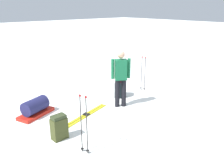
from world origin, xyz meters
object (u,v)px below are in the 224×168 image
at_px(skier_standing, 121,76).
at_px(ski_poles_planted_far, 143,72).
at_px(gear_sled, 35,108).
at_px(backpack_bright, 59,127).
at_px(ski_poles_planted_near, 84,122).
at_px(ski_pair_near, 86,115).
at_px(backpack_large_dark, 119,88).

xyz_separation_m(skier_standing, ski_poles_planted_far, (-0.52, 1.61, -0.27)).
relative_size(ski_poles_planted_far, gear_sled, 1.11).
bearing_deg(gear_sled, backpack_bright, -4.58).
xyz_separation_m(ski_poles_planted_near, gear_sled, (-2.35, 0.00, -0.49)).
height_order(ski_pair_near, backpack_large_dark, backpack_large_dark).
distance_m(backpack_large_dark, backpack_bright, 3.00).
relative_size(skier_standing, backpack_bright, 2.89).
relative_size(skier_standing, gear_sled, 1.53).
bearing_deg(backpack_large_dark, gear_sled, -101.17).
height_order(ski_pair_near, gear_sled, gear_sled).
xyz_separation_m(skier_standing, backpack_bright, (0.41, -2.32, -0.67)).
relative_size(ski_pair_near, backpack_large_dark, 2.78).
bearing_deg(skier_standing, gear_sled, -117.06).
bearing_deg(skier_standing, ski_poles_planted_far, 107.89).
height_order(backpack_large_dark, ski_poles_planted_near, ski_poles_planted_near).
xyz_separation_m(backpack_bright, gear_sled, (-1.53, 0.12, -0.06)).
relative_size(backpack_bright, gear_sled, 0.53).
bearing_deg(ski_poles_planted_near, ski_poles_planted_far, 114.70).
xyz_separation_m(backpack_large_dark, backpack_bright, (0.99, -2.83, -0.01)).
distance_m(skier_standing, ski_pair_near, 1.50).
height_order(skier_standing, backpack_large_dark, skier_standing).
bearing_deg(ski_pair_near, gear_sled, -132.45).
bearing_deg(backpack_large_dark, ski_pair_near, -76.05).
height_order(backpack_large_dark, gear_sled, backpack_large_dark).
relative_size(backpack_large_dark, backpack_bright, 1.04).
bearing_deg(backpack_bright, skier_standing, 99.98).
xyz_separation_m(backpack_large_dark, ski_poles_planted_near, (1.82, -2.71, 0.41)).
bearing_deg(ski_poles_planted_far, backpack_large_dark, -93.48).
distance_m(ski_pair_near, backpack_large_dark, 1.74).
relative_size(backpack_large_dark, gear_sled, 0.55).
bearing_deg(backpack_large_dark, ski_poles_planted_far, 86.52).
xyz_separation_m(skier_standing, backpack_large_dark, (-0.59, 0.51, -0.66)).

